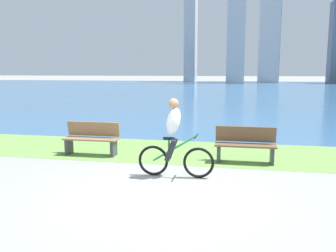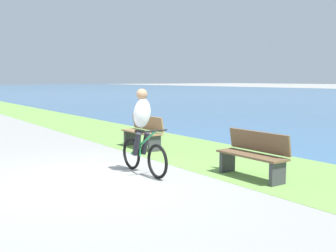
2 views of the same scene
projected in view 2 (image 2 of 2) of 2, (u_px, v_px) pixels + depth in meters
ground_plane at (90, 180)px, 7.59m from camera, size 300.00×300.00×0.00m
grass_strip_bayside at (229, 159)px, 9.61m from camera, size 120.00×3.05×0.01m
cyclist_lead at (143, 132)px, 8.07m from camera, size 1.67×0.52×1.71m
bench_near_path at (253, 155)px, 7.75m from camera, size 1.50×0.47×0.90m
bench_far_along_path at (143, 132)px, 11.13m from camera, size 1.50×0.47×0.90m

